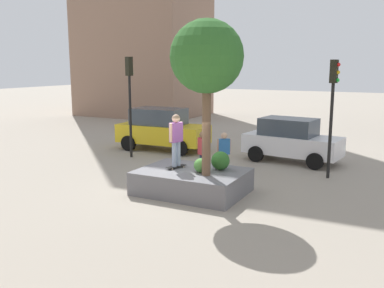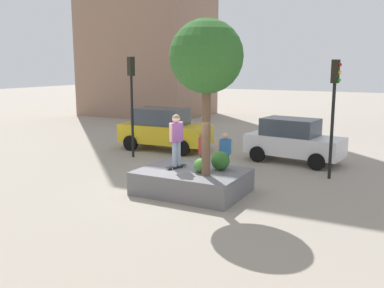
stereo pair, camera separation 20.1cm
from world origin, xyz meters
name	(u,v)px [view 1 (the left image)]	position (x,y,z in m)	size (l,w,h in m)	color
ground_plane	(182,191)	(0.00, 0.00, 0.00)	(120.00, 120.00, 0.00)	#9E9384
planter_ledge	(192,181)	(0.39, 0.02, 0.39)	(3.51, 2.57, 0.77)	slate
plaza_tree	(207,58)	(1.09, -0.34, 4.47)	(2.28, 2.28, 4.88)	brown
boxwood_shrub	(201,165)	(0.78, -0.09, 1.01)	(0.47, 0.47, 0.47)	#4C8C3D
hedge_clump	(220,161)	(1.20, 0.54, 1.09)	(0.63, 0.63, 0.63)	#2D6628
skateboard	(176,167)	(-0.22, 0.05, 0.83)	(0.46, 0.82, 0.07)	black
skateboarder	(176,137)	(-0.22, 0.05, 1.88)	(0.31, 0.59, 1.78)	#8C9EB7
sedan_parked	(162,129)	(-4.38, 5.96, 1.07)	(4.62, 2.27, 2.12)	gold
police_car	(291,140)	(2.14, 6.23, 0.99)	(4.36, 2.36, 1.94)	white
traffic_light_corner	(333,98)	(4.15, 4.10, 3.04)	(0.36, 0.31, 4.45)	black
traffic_light_median	(130,90)	(-4.75, 3.80, 3.15)	(0.34, 0.37, 4.62)	black
bystander_watching	(224,150)	(0.33, 2.91, 0.96)	(0.48, 0.41, 1.65)	black
pedestrian_crossing	(203,150)	(-0.26, 2.21, 1.02)	(0.52, 0.42, 1.76)	navy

